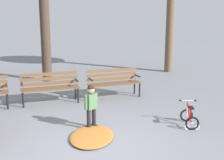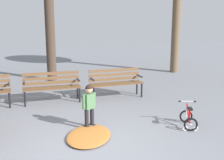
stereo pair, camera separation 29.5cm
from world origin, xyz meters
name	(u,v)px [view 2 (the right image)]	position (x,y,z in m)	size (l,w,h in m)	color
ground	(91,149)	(0.00, 0.00, 0.00)	(36.00, 36.00, 0.00)	slate
park_bench_left	(52,85)	(-0.32, 3.32, 0.51)	(1.61, 0.50, 0.85)	brown
park_bench_right	(116,81)	(1.58, 3.25, 0.51)	(1.60, 0.47, 0.85)	brown
child_standing	(89,103)	(0.22, 1.04, 0.57)	(0.34, 0.25, 0.98)	black
kids_bicycle	(188,118)	(2.33, 0.43, 0.20)	(0.52, 0.63, 0.54)	black
leaf_pile	(89,136)	(0.09, 0.55, 0.04)	(1.25, 0.88, 0.07)	#B26B2D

